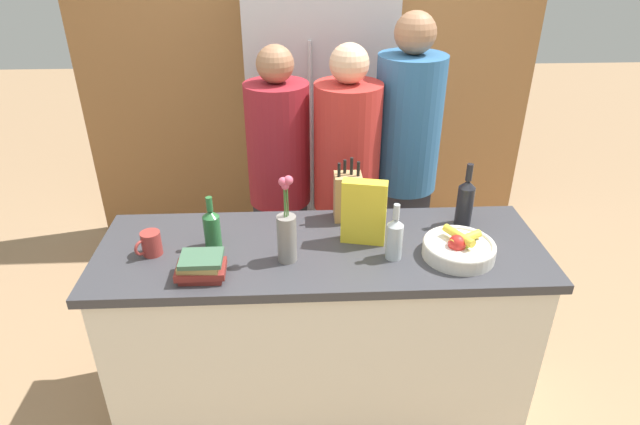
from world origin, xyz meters
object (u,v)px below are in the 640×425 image
object	(u,v)px
book_stack	(201,267)
bottle_wine	(212,228)
person_at_sink	(280,178)
flower_vase	(287,233)
person_in_blue	(346,183)
cereal_box	(364,212)
knife_block	(348,196)
coffee_mug	(151,244)
bottle_oil	(395,237)
refrigerator	(319,128)
fruit_bowl	(459,248)
person_in_red_tee	(405,161)
bottle_vinegar	(465,201)

from	to	relation	value
book_stack	bottle_wine	xyz separation A→B (m)	(0.02, 0.22, 0.05)
book_stack	person_at_sink	size ratio (longest dim) A/B	0.12
flower_vase	book_stack	distance (m)	0.35
person_in_blue	cereal_box	bearing A→B (deg)	-103.37
knife_block	flower_vase	world-z (taller)	flower_vase
cereal_box	coffee_mug	world-z (taller)	cereal_box
bottle_oil	bottle_wine	xyz separation A→B (m)	(-0.74, 0.12, -0.00)
refrigerator	fruit_bowl	size ratio (longest dim) A/B	6.38
knife_block	person_in_red_tee	size ratio (longest dim) A/B	0.17
coffee_mug	refrigerator	bearing A→B (deg)	61.82
cereal_box	bottle_oil	xyz separation A→B (m)	(0.11, -0.13, -0.04)
refrigerator	coffee_mug	world-z (taller)	refrigerator
flower_vase	book_stack	bearing A→B (deg)	-162.46
knife_block	person_at_sink	xyz separation A→B (m)	(-0.32, 0.46, -0.12)
knife_block	coffee_mug	size ratio (longest dim) A/B	2.86
flower_vase	bottle_wine	world-z (taller)	flower_vase
flower_vase	bottle_oil	distance (m)	0.43
bottle_oil	refrigerator	bearing A→B (deg)	98.96
fruit_bowl	refrigerator	bearing A→B (deg)	108.63
fruit_bowl	knife_block	distance (m)	0.55
flower_vase	bottle_vinegar	size ratio (longest dim) A/B	1.27
book_stack	bottle_wine	size ratio (longest dim) A/B	0.82
coffee_mug	bottle_vinegar	world-z (taller)	bottle_vinegar
bottle_wine	person_in_blue	size ratio (longest dim) A/B	0.14
knife_block	coffee_mug	xyz separation A→B (m)	(-0.83, -0.27, -0.06)
fruit_bowl	bottle_wine	bearing A→B (deg)	173.03
coffee_mug	flower_vase	bearing A→B (deg)	-6.97
fruit_bowl	book_stack	distance (m)	1.03
bottle_wine	flower_vase	bearing A→B (deg)	-20.32
book_stack	person_in_blue	bearing A→B (deg)	51.50
person_in_blue	bottle_oil	bearing A→B (deg)	-94.81
coffee_mug	bottle_oil	distance (m)	0.99
refrigerator	person_in_red_tee	distance (m)	0.80
cereal_box	knife_block	bearing A→B (deg)	103.15
bottle_vinegar	bottle_wine	distance (m)	1.11
bottle_oil	person_in_red_tee	size ratio (longest dim) A/B	0.14
knife_block	flower_vase	xyz separation A→B (m)	(-0.27, -0.33, 0.01)
refrigerator	bottle_vinegar	world-z (taller)	refrigerator
person_at_sink	person_in_blue	world-z (taller)	person_in_blue
person_at_sink	coffee_mug	bearing A→B (deg)	-107.85
person_in_red_tee	book_stack	bearing A→B (deg)	-138.77
bottle_wine	person_at_sink	world-z (taller)	person_at_sink
person_in_blue	bottle_wine	bearing A→B (deg)	-152.23
person_at_sink	cereal_box	bearing A→B (deg)	-44.06
fruit_bowl	bottle_oil	distance (m)	0.27
bottle_vinegar	fruit_bowl	bearing A→B (deg)	-109.34
knife_block	person_at_sink	size ratio (longest dim) A/B	0.19
knife_block	coffee_mug	distance (m)	0.87
coffee_mug	person_in_red_tee	distance (m)	1.39
knife_block	book_stack	xyz separation A→B (m)	(-0.60, -0.44, -0.07)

